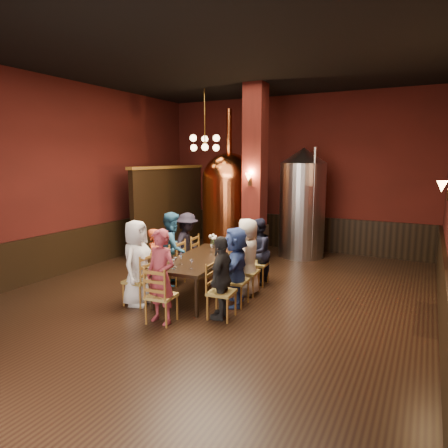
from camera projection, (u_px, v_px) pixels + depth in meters
The scene contains 36 objects.
room at pixel (211, 183), 7.43m from camera, with size 10.00×10.02×4.50m.
wainscot_right at pixel (445, 308), 5.93m from camera, with size 0.08×9.90×1.00m, color black.
wainscot_back at pixel (291, 232), 12.06m from camera, with size 7.90×0.08×1.00m, color black.
wainscot_left at pixel (66, 252), 9.50m from camera, with size 0.08×9.90×1.00m, color black.
column at pixel (255, 176), 10.02m from camera, with size 0.58×0.58×4.50m, color #48130F.
partition at pixel (170, 209), 11.85m from camera, with size 0.22×3.50×2.40m, color black.
pendant_cluster at pixel (205, 143), 10.64m from camera, with size 0.90×0.90×1.70m, color #A57226, non-canonical shape.
sconce_column at pixel (250, 179), 9.76m from camera, with size 0.20×0.20×0.36m, color black, non-canonical shape.
dining_table at pixel (202, 260), 7.95m from camera, with size 1.20×2.48×0.75m.
chair_0 at pixel (137, 280), 7.40m from camera, with size 0.46×0.46×0.92m, color #966226, non-canonical shape.
person_0 at pixel (137, 263), 7.34m from camera, with size 0.78×0.51×1.59m, color silver.
chair_1 at pixel (157, 271), 8.01m from camera, with size 0.46×0.46×0.92m, color #966226, non-canonical shape.
person_1 at pixel (156, 261), 7.98m from camera, with size 0.48×0.32×1.32m, color #B23E1E.
chair_2 at pixel (173, 263), 8.61m from camera, with size 0.46×0.46×0.92m, color #966226, non-canonical shape.
person_2 at pixel (173, 248), 8.56m from camera, with size 0.77×0.38×1.57m, color #265B81.
chair_3 at pixel (187, 256), 9.22m from camera, with size 0.46×0.46×0.92m, color #966226, non-canonical shape.
person_3 at pixel (187, 244), 9.18m from camera, with size 0.95×0.55×1.47m, color black.
chair_4 at pixel (222, 292), 6.76m from camera, with size 0.46×0.46×0.92m, color #966226, non-canonical shape.
person_4 at pixel (222, 278), 6.72m from camera, with size 0.83×0.35×1.42m, color black.
chair_5 at pixel (236, 281), 7.37m from camera, with size 0.46×0.46×0.92m, color #966226, non-canonical shape.
person_5 at pixel (236, 266), 7.33m from camera, with size 1.36×0.43×1.47m, color #314A93.
chair_6 at pixel (247, 272), 7.97m from camera, with size 0.46×0.46×0.92m, color #966226, non-canonical shape.
person_6 at pixel (247, 257), 7.92m from camera, with size 0.75×0.49×1.53m, color beige.
chair_7 at pixel (258, 263), 8.58m from camera, with size 0.46×0.46×0.92m, color #966226, non-canonical shape.
person_7 at pixel (258, 252), 8.54m from camera, with size 0.70×0.34×1.44m, color black.
chair_8 at pixel (161, 296), 6.58m from camera, with size 0.46×0.46×0.92m, color #966226, non-canonical shape.
person_8 at pixel (161, 276), 6.52m from camera, with size 0.57×0.38×1.57m, color maroon.
copper_kettle at pixel (229, 202), 11.40m from camera, with size 1.92×1.92×4.04m.
steel_vessel at pixel (302, 203), 10.90m from camera, with size 1.57×1.57×2.98m.
rose_vase at pixel (213, 239), 8.74m from camera, with size 0.18×0.18×0.31m.
wine_glass_0 at pixel (174, 264), 7.08m from camera, with size 0.07×0.07×0.17m, color white, non-canonical shape.
wine_glass_1 at pixel (211, 248), 8.35m from camera, with size 0.07×0.07×0.17m, color white, non-canonical shape.
wine_glass_2 at pixel (181, 260), 7.39m from camera, with size 0.07×0.07×0.17m, color white, non-canonical shape.
wine_glass_3 at pixel (175, 262), 7.24m from camera, with size 0.07×0.07×0.17m, color white, non-canonical shape.
wine_glass_4 at pixel (191, 264), 7.08m from camera, with size 0.07×0.07×0.17m, color white, non-canonical shape.
wine_glass_5 at pixel (216, 246), 8.60m from camera, with size 0.07×0.07×0.17m, color white, non-canonical shape.
Camera 1 is at (3.62, -6.52, 2.70)m, focal length 32.00 mm.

